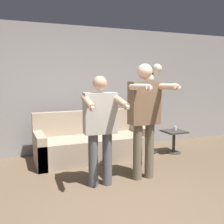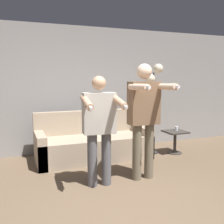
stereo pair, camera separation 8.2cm
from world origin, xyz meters
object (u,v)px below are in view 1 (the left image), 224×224
person_right (145,113)px  person_left (100,124)px  cup (175,128)px  cat (98,107)px  couch (93,144)px  side_table (174,137)px  floor_lamp (153,83)px

person_right → person_left: bearing=-179.9°
cup → cat: bearing=160.9°
cat → person_left: bearing=-108.1°
couch → cat: cat is taller
person_left → person_right: bearing=5.7°
cup → couch: bearing=173.0°
side_table → floor_lamp: bearing=154.2°
couch → floor_lamp: 1.71m
floor_lamp → cup: (0.46, -0.16, -0.93)m
cat → cup: cat is taller
cat → cup: 1.66m
floor_lamp → side_table: bearing=-25.8°
side_table → cup: cup is taller
floor_lamp → cup: bearing=-18.8°
person_left → cat: bearing=77.4°
couch → cup: bearing=-7.0°
couch → side_table: 1.70m
person_right → cat: 1.58m
person_left → cup: size_ratio=18.06×
couch → person_right: size_ratio=1.22×
couch → cup: 1.76m
floor_lamp → side_table: size_ratio=3.94×
couch → cat: (0.22, 0.31, 0.68)m
person_right → side_table: (1.26, 1.01, -0.69)m
floor_lamp → couch: bearing=177.5°
person_left → side_table: size_ratio=3.39×
couch → person_right: bearing=-71.6°
person_right → floor_lamp: size_ratio=0.96×
cat → side_table: cat is taller
couch → person_left: person_left is taller
cat → floor_lamp: floor_lamp is taller
cup → person_left: bearing=-152.6°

